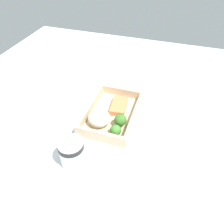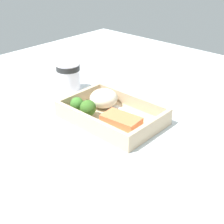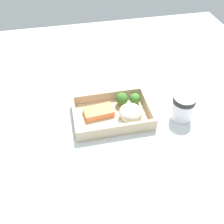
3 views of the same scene
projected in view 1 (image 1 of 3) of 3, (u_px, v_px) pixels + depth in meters
ground_plane at (112, 119)px, 90.45cm from camera, size 160.00×160.00×2.00cm
takeout_tray at (112, 116)px, 89.39cm from camera, size 28.76×19.47×1.20cm
tray_rim at (112, 111)px, 87.73cm from camera, size 28.76×19.47×3.77cm
salmon_fillet at (119, 106)px, 91.27cm from camera, size 11.39×7.22×2.40cm
mashed_potatoes at (99, 118)px, 83.38cm from camera, size 8.49×8.92×5.59cm
broccoli_floret_1 at (120, 120)px, 82.43cm from camera, size 4.77×4.77×5.36cm
broccoli_floret_2 at (115, 130)px, 79.24cm from camera, size 4.20×4.20×4.52cm
fork at (100, 109)px, 91.12cm from camera, size 15.84×4.49×0.44cm
paper_cup at (72, 152)px, 69.33cm from camera, size 8.21×8.21×10.05cm
receipt_slip at (57, 105)px, 95.53cm from camera, size 10.89×12.82×0.24cm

